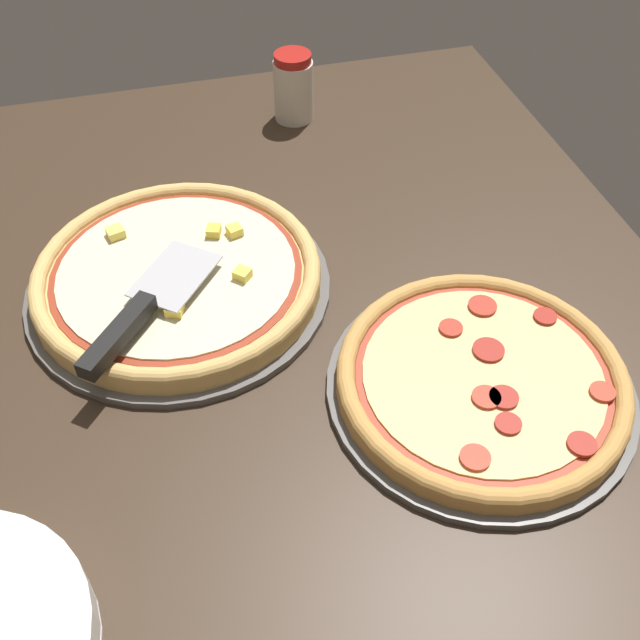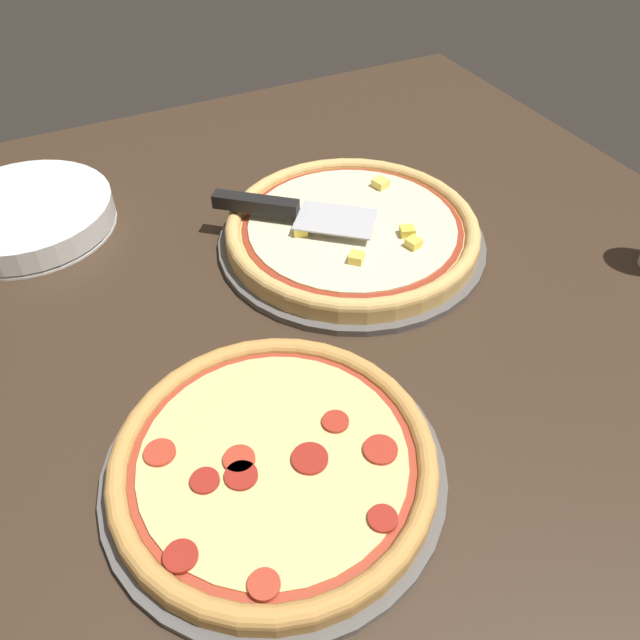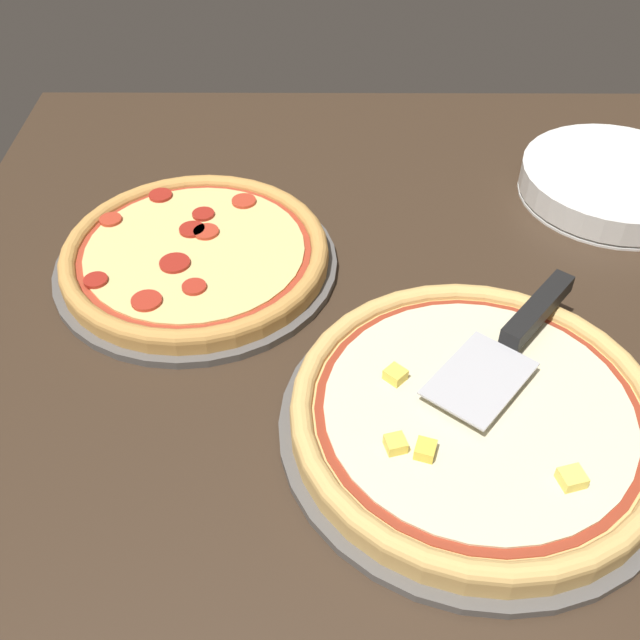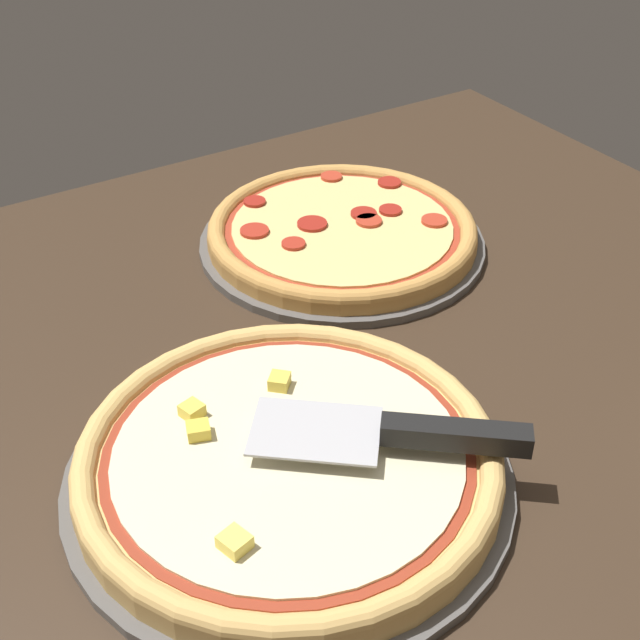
{
  "view_description": "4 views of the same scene",
  "coord_description": "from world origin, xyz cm",
  "px_view_note": "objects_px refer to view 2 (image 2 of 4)",
  "views": [
    {
      "loc": [
        61.86,
        -4.34,
        66.72
      ],
      "look_at": [
        2.88,
        11.39,
        3.0
      ],
      "focal_mm": 42.0,
      "sensor_mm": 36.0,
      "label": 1
    },
    {
      "loc": [
        26.87,
        59.99,
        55.08
      ],
      "look_at": [
        2.88,
        11.39,
        3.0
      ],
      "focal_mm": 35.0,
      "sensor_mm": 36.0,
      "label": 2
    },
    {
      "loc": [
        -56.5,
        11.13,
        58.61
      ],
      "look_at": [
        2.88,
        11.39,
        3.0
      ],
      "focal_mm": 42.0,
      "sensor_mm": 36.0,
      "label": 3
    },
    {
      "loc": [
        -36.33,
        -51.53,
        56.0
      ],
      "look_at": [
        2.88,
        11.39,
        3.0
      ],
      "focal_mm": 50.0,
      "sensor_mm": 36.0,
      "label": 4
    }
  ],
  "objects_px": {
    "serving_spatula": "(276,208)",
    "pizza_front": "(352,229)",
    "plate_stack": "(27,215)",
    "pizza_back": "(274,460)"
  },
  "relations": [
    {
      "from": "pizza_back",
      "to": "pizza_front",
      "type": "bearing_deg",
      "value": -129.69
    },
    {
      "from": "pizza_front",
      "to": "pizza_back",
      "type": "height_order",
      "value": "pizza_front"
    },
    {
      "from": "pizza_front",
      "to": "pizza_back",
      "type": "relative_size",
      "value": 1.12
    },
    {
      "from": "serving_spatula",
      "to": "pizza_front",
      "type": "bearing_deg",
      "value": 148.05
    },
    {
      "from": "pizza_back",
      "to": "plate_stack",
      "type": "xyz_separation_m",
      "value": [
        0.16,
        -0.56,
        -0.0
      ]
    },
    {
      "from": "pizza_front",
      "to": "plate_stack",
      "type": "relative_size",
      "value": 1.43
    },
    {
      "from": "pizza_back",
      "to": "serving_spatula",
      "type": "relative_size",
      "value": 1.54
    },
    {
      "from": "pizza_front",
      "to": "serving_spatula",
      "type": "height_order",
      "value": "serving_spatula"
    },
    {
      "from": "serving_spatula",
      "to": "plate_stack",
      "type": "xyz_separation_m",
      "value": [
        0.32,
        -0.19,
        -0.03
      ]
    },
    {
      "from": "serving_spatula",
      "to": "plate_stack",
      "type": "height_order",
      "value": "serving_spatula"
    }
  ]
}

